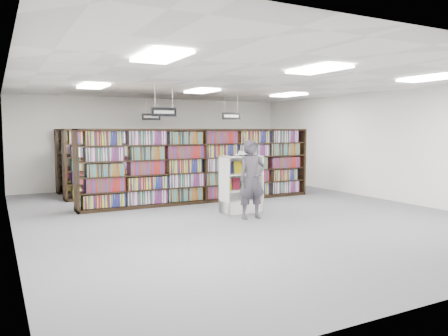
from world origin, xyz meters
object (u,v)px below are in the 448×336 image
bookshelf_row_near (202,166)px  endcap_display (240,193)px  open_book (242,154)px  shopper (252,180)px

bookshelf_row_near → endcap_display: bearing=-83.8°
endcap_display → open_book: size_ratio=1.80×
bookshelf_row_near → endcap_display: bookshelf_row_near is taller
bookshelf_row_near → endcap_display: (0.20, -1.85, -0.56)m
endcap_display → open_book: (0.05, 0.02, 0.97)m
shopper → open_book: bearing=80.2°
bookshelf_row_near → open_book: (0.25, -1.83, 0.41)m
endcap_display → shopper: shopper is taller
bookshelf_row_near → open_book: size_ratio=8.84×
endcap_display → shopper: (-0.18, -0.85, 0.43)m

